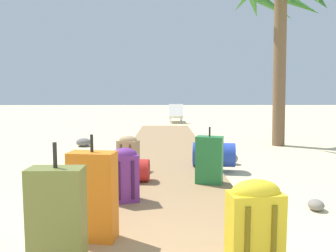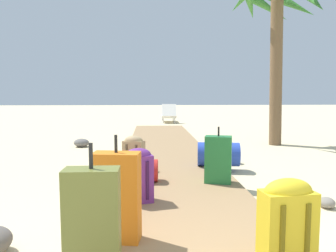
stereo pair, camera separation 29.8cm
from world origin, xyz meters
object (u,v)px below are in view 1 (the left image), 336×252
backpack_purple (124,173)px  duffel_bag_red (128,170)px  suitcase_olive (57,226)px  duffel_bag_blue (214,154)px  lounge_chair (176,115)px  palm_tree_near_right (280,9)px  suitcase_green (209,160)px  suitcase_orange (93,196)px  backpack_yellow (255,226)px  backpack_tan (128,152)px

backpack_purple → duffel_bag_red: (-0.06, 0.81, -0.15)m
suitcase_olive → duffel_bag_red: bearing=86.0°
duffel_bag_blue → lounge_chair: 8.86m
lounge_chair → palm_tree_near_right: bearing=-70.4°
lounge_chair → duffel_bag_blue: bearing=-88.2°
suitcase_green → suitcase_olive: bearing=-118.8°
suitcase_olive → duffel_bag_red: 2.34m
suitcase_orange → palm_tree_near_right: palm_tree_near_right is taller
duffel_bag_blue → lounge_chair: size_ratio=0.46×
duffel_bag_blue → lounge_chair: bearing=91.8°
backpack_yellow → lounge_chair: lounge_chair is taller
suitcase_green → duffel_bag_blue: bearing=77.8°
suitcase_green → suitcase_orange: 1.98m
backpack_yellow → duffel_bag_red: bearing=114.8°
backpack_purple → suitcase_orange: 0.92m
backpack_tan → palm_tree_near_right: palm_tree_near_right is taller
suitcase_orange → backpack_tan: bearing=89.5°
suitcase_orange → suitcase_green: bearing=54.8°
backpack_purple → duffel_bag_blue: backpack_purple is taller
backpack_purple → suitcase_olive: bearing=-98.2°
backpack_yellow → backpack_purple: bearing=124.1°
duffel_bag_red → suitcase_orange: 1.74m
backpack_purple → lounge_chair: (0.94, 10.53, -0.06)m
suitcase_green → palm_tree_near_right: palm_tree_near_right is taller
backpack_tan → suitcase_olive: 2.96m
suitcase_green → lounge_chair: suitcase_green is taller
backpack_purple → duffel_bag_blue: size_ratio=0.82×
backpack_purple → palm_tree_near_right: bearing=54.4°
backpack_purple → palm_tree_near_right: size_ratio=0.14×
duffel_bag_red → palm_tree_near_right: palm_tree_near_right is taller
suitcase_green → backpack_tan: suitcase_green is taller
backpack_tan → suitcase_orange: bearing=-90.5°
backpack_yellow → suitcase_orange: suitcase_orange is taller
backpack_purple → suitcase_olive: 1.53m
suitcase_olive → backpack_yellow: bearing=2.8°
palm_tree_near_right → duffel_bag_blue: bearing=-125.4°
backpack_tan → lounge_chair: bearing=83.4°
suitcase_olive → lounge_chair: suitcase_olive is taller
suitcase_green → suitcase_olive: (-1.22, -2.22, 0.05)m
suitcase_green → backpack_purple: size_ratio=1.26×
suitcase_green → backpack_yellow: (-0.02, -2.17, 0.02)m
backpack_purple → backpack_yellow: bearing=-55.9°
backpack_purple → duffel_bag_red: 0.82m
backpack_yellow → palm_tree_near_right: bearing=69.8°
duffel_bag_red → lounge_chair: bearing=84.2°
suitcase_orange → palm_tree_near_right: (3.26, 5.28, 2.76)m
backpack_purple → duffel_bag_red: size_ratio=0.99×
duffel_bag_red → palm_tree_near_right: size_ratio=0.14×
backpack_purple → suitcase_olive: suitcase_olive is taller
duffel_bag_red → suitcase_orange: (-0.08, -1.72, 0.20)m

